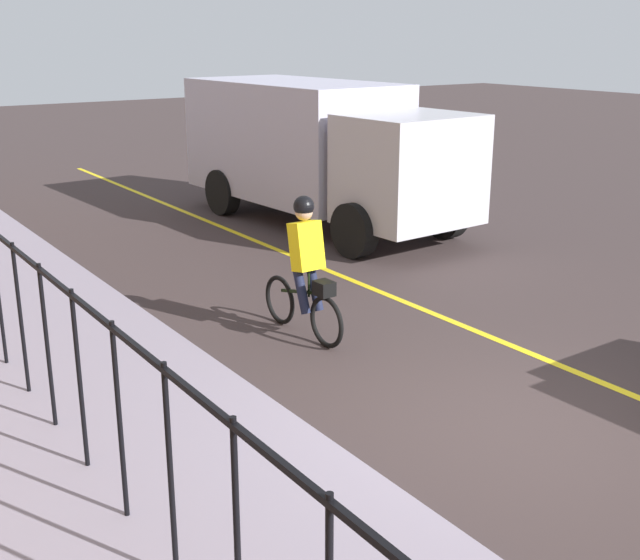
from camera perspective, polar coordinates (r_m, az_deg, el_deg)
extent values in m
plane|color=#392E2D|center=(8.28, 13.81, -10.20)|extent=(80.00, 80.00, 0.00)
cube|color=yellow|center=(9.44, 20.41, -7.28)|extent=(36.00, 0.12, 0.01)
cube|color=gray|center=(6.43, -8.08, -17.76)|extent=(40.00, 3.20, 0.15)
cylinder|color=black|center=(4.85, -5.87, -18.07)|extent=(0.04, 0.04, 1.60)
cylinder|color=black|center=(5.54, -10.52, -13.37)|extent=(0.04, 0.04, 1.60)
cylinder|color=black|center=(6.29, -13.98, -9.69)|extent=(0.04, 0.04, 1.60)
cylinder|color=black|center=(7.08, -16.63, -6.79)|extent=(0.04, 0.04, 1.60)
cylinder|color=black|center=(7.89, -18.72, -4.47)|extent=(0.04, 0.04, 1.60)
cylinder|color=black|center=(8.73, -20.40, -2.59)|extent=(0.04, 0.04, 1.60)
cube|color=black|center=(6.41, -15.91, -2.07)|extent=(15.47, 0.04, 0.04)
torus|color=black|center=(10.71, -2.86, -1.41)|extent=(0.66, 0.08, 0.66)
torus|color=black|center=(9.90, 0.46, -2.98)|extent=(0.66, 0.08, 0.66)
cube|color=black|center=(10.22, -1.28, -0.84)|extent=(0.93, 0.06, 0.24)
cylinder|color=black|center=(10.06, -0.80, -0.24)|extent=(0.03, 0.03, 0.35)
cube|color=yellow|center=(9.96, -0.97, 2.43)|extent=(0.35, 0.37, 0.63)
sphere|color=tan|center=(9.90, -1.15, 4.84)|extent=(0.22, 0.22, 0.22)
sphere|color=black|center=(9.89, -1.15, 5.24)|extent=(0.26, 0.26, 0.26)
cylinder|color=#191E38|center=(10.04, -1.36, -0.57)|extent=(0.34, 0.13, 0.65)
cylinder|color=#191E38|center=(10.15, -0.43, -0.37)|extent=(0.34, 0.13, 0.65)
cube|color=black|center=(9.80, 0.29, -0.59)|extent=(0.24, 0.21, 0.18)
cube|color=#AEACC2|center=(16.85, -1.84, 9.97)|extent=(4.89, 2.67, 2.30)
cube|color=#B6B5BE|center=(14.28, 6.33, 7.76)|extent=(1.95, 2.31, 1.90)
cylinder|color=black|center=(15.34, 8.88, 4.70)|extent=(0.98, 0.36, 0.96)
cylinder|color=black|center=(13.83, 2.44, 3.53)|extent=(0.98, 0.36, 0.96)
cylinder|color=black|center=(18.53, -0.91, 7.04)|extent=(0.98, 0.36, 0.96)
cylinder|color=black|center=(17.30, -6.90, 6.19)|extent=(0.98, 0.36, 0.96)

